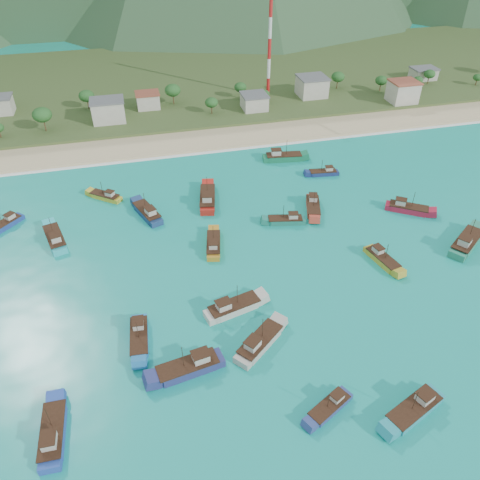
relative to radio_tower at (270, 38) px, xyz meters
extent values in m
plane|color=#0C877C|center=(-35.70, -108.00, -23.25)|extent=(600.00, 600.00, 0.00)
cube|color=beige|center=(-35.70, -29.00, -23.25)|extent=(400.00, 18.00, 1.20)
cube|color=#385123|center=(-35.70, 32.00, -23.25)|extent=(400.00, 110.00, 2.40)
cube|color=white|center=(-35.70, -38.50, -23.25)|extent=(400.00, 2.50, 0.08)
cube|color=beige|center=(-97.94, 7.43, -18.81)|extent=(7.01, 7.66, 5.68)
cube|color=beige|center=(-60.88, -9.37, -18.07)|extent=(10.96, 8.51, 7.17)
cube|color=beige|center=(-46.46, -0.41, -19.01)|extent=(8.17, 6.81, 5.28)
cube|color=beige|center=(-8.56, -10.87, -19.13)|extent=(8.71, 8.79, 5.05)
cube|color=beige|center=(16.92, -3.14, -18.15)|extent=(10.39, 10.02, 6.99)
cube|color=beige|center=(48.06, -17.63, -17.96)|extent=(9.71, 8.63, 7.39)
cube|color=beige|center=(70.46, 4.07, -19.50)|extent=(10.02, 7.17, 4.30)
cylinder|color=red|center=(0.00, 0.00, -18.04)|extent=(1.20, 1.20, 7.22)
cylinder|color=white|center=(0.00, 0.00, -10.83)|extent=(1.20, 1.20, 7.22)
cylinder|color=red|center=(0.00, 0.00, -3.61)|extent=(1.20, 1.20, 7.22)
cylinder|color=white|center=(0.00, 0.00, 3.61)|extent=(1.20, 1.20, 7.22)
cylinder|color=red|center=(0.00, 0.00, 10.83)|extent=(1.20, 1.20, 7.22)
cube|color=navy|center=(-50.83, -120.81, -22.56)|extent=(12.44, 5.48, 2.18)
cube|color=beige|center=(-48.40, -120.41, -20.58)|extent=(3.06, 2.62, 1.78)
cylinder|color=#382114|center=(-51.50, -120.93, -19.01)|extent=(0.12, 0.12, 4.92)
cube|color=#1A705E|center=(-20.12, -81.92, -22.78)|extent=(9.90, 4.70, 1.73)
cube|color=beige|center=(-18.21, -82.32, -21.21)|extent=(2.48, 2.15, 1.41)
cylinder|color=#382114|center=(-20.65, -81.81, -19.97)|extent=(0.12, 0.12, 3.90)
cube|color=navy|center=(-30.02, -133.74, -22.87)|extent=(8.86, 6.17, 1.57)
cube|color=beige|center=(-28.44, -132.94, -21.44)|extent=(2.46, 2.30, 1.28)
cylinder|color=#382114|center=(-30.45, -133.96, -20.31)|extent=(0.12, 0.12, 3.53)
cube|color=#126E48|center=(-9.74, -49.61, -22.55)|extent=(12.44, 5.26, 2.19)
cube|color=beige|center=(-12.18, -49.25, -20.57)|extent=(3.03, 2.58, 1.78)
cylinder|color=#382114|center=(-9.07, -49.70, -18.99)|extent=(0.12, 0.12, 4.93)
cube|color=#2172BA|center=(-58.48, -111.83, -22.69)|extent=(3.84, 10.71, 1.91)
cube|color=beige|center=(-58.33, -109.68, -20.96)|extent=(2.09, 2.52, 1.55)
cylinder|color=#382114|center=(-58.52, -112.43, -19.59)|extent=(0.12, 0.12, 4.30)
cube|color=teal|center=(-17.26, -137.61, -22.62)|extent=(11.75, 7.24, 2.06)
cube|color=beige|center=(-15.11, -136.76, -20.76)|extent=(3.15, 2.87, 1.67)
cylinder|color=#382114|center=(-17.86, -137.84, -19.28)|extent=(0.12, 0.12, 4.63)
cube|color=gold|center=(-3.80, -101.99, -22.76)|extent=(4.96, 10.24, 1.79)
cube|color=beige|center=(-4.24, -100.02, -21.13)|extent=(2.24, 2.57, 1.45)
cylinder|color=#382114|center=(-3.68, -102.53, -19.85)|extent=(0.12, 0.12, 4.03)
cube|color=gold|center=(-63.71, -59.10, -22.82)|extent=(8.82, 7.77, 1.66)
cube|color=beige|center=(-62.25, -60.26, -21.32)|extent=(2.66, 2.60, 1.35)
cylinder|color=#382114|center=(-64.12, -58.78, -20.13)|extent=(0.12, 0.12, 3.73)
cube|color=navy|center=(-53.37, -70.16, -22.61)|extent=(7.15, 11.89, 2.08)
cube|color=beige|center=(-52.55, -72.35, -20.73)|extent=(2.87, 3.16, 1.69)
cylinder|color=#382114|center=(-53.59, -69.55, -19.24)|extent=(0.12, 0.12, 4.67)
cube|color=#A71E15|center=(-37.08, -67.47, -22.48)|extent=(6.33, 13.34, 2.33)
cube|color=beige|center=(-37.62, -70.04, -20.37)|extent=(2.90, 3.33, 1.90)
cylinder|color=#382114|center=(-36.94, -66.76, -18.69)|extent=(0.12, 0.12, 5.25)
cube|color=navy|center=(-88.00, -66.78, -22.80)|extent=(8.40, 8.66, 1.69)
cube|color=beige|center=(-86.69, -65.39, -21.27)|extent=(2.70, 2.71, 1.38)
cylinder|color=#382114|center=(-88.36, -67.16, -20.05)|extent=(0.12, 0.12, 3.81)
cube|color=navy|center=(-1.57, -61.14, -22.86)|extent=(8.91, 3.60, 1.57)
cube|color=beige|center=(0.19, -61.36, -21.44)|extent=(2.15, 1.82, 1.28)
cylinder|color=#382114|center=(-2.06, -61.08, -20.31)|extent=(0.12, 0.12, 3.54)
cube|color=beige|center=(-39.59, -108.48, -22.60)|extent=(12.01, 6.12, 2.10)
cube|color=beige|center=(-41.88, -109.06, -20.70)|extent=(3.06, 2.69, 1.70)
cylinder|color=#382114|center=(-38.96, -108.32, -19.19)|extent=(0.12, 0.12, 4.72)
cube|color=#27B3BD|center=(-75.55, -75.95, -22.60)|extent=(6.35, 12.07, 2.10)
cube|color=beige|center=(-74.93, -78.23, -20.69)|extent=(2.74, 3.10, 1.71)
cylinder|color=#382114|center=(-75.73, -75.31, -19.18)|extent=(0.12, 0.12, 4.74)
cube|color=#ACA69B|center=(-37.10, -118.27, -22.61)|extent=(11.05, 9.86, 2.09)
cube|color=beige|center=(-38.92, -119.74, -20.72)|extent=(3.35, 3.27, 1.69)
cylinder|color=#382114|center=(-36.59, -117.86, -19.22)|extent=(0.12, 0.12, 4.69)
cube|color=#247D60|center=(18.11, -101.23, -22.46)|extent=(12.84, 10.73, 2.37)
cube|color=beige|center=(15.95, -102.78, -20.32)|extent=(3.80, 3.67, 1.93)
cylinder|color=#382114|center=(18.72, -100.80, -18.61)|extent=(0.12, 0.12, 5.33)
cube|color=#A71A34|center=(12.54, -84.80, -22.66)|extent=(10.81, 8.75, 1.98)
cube|color=beige|center=(10.70, -83.56, -20.87)|extent=(3.16, 3.03, 1.61)
cylinder|color=#382114|center=(13.05, -85.15, -19.45)|extent=(0.12, 0.12, 4.45)
cube|color=#B17B1F|center=(-39.50, -87.31, -22.72)|extent=(5.10, 10.63, 1.86)
cube|color=beige|center=(-39.94, -89.36, -21.04)|extent=(2.32, 2.67, 1.51)
cylinder|color=#382114|center=(-39.38, -86.75, -19.70)|extent=(0.12, 0.12, 4.18)
cube|color=#2546A4|center=(-72.68, -127.69, -22.63)|extent=(3.60, 11.31, 2.04)
cube|color=beige|center=(-72.74, -129.98, -20.78)|extent=(2.12, 2.60, 1.66)
cylinder|color=#382114|center=(-72.67, -127.05, -19.31)|extent=(0.12, 0.12, 4.59)
cube|color=#BA3C2A|center=(-11.20, -78.11, -22.68)|extent=(6.32, 11.17, 1.95)
cube|color=beige|center=(-10.52, -76.03, -20.91)|extent=(2.62, 2.92, 1.58)
cylinder|color=#382114|center=(-11.38, -78.69, -19.51)|extent=(0.12, 0.12, 4.38)
camera|label=1|loc=(-54.50, -172.58, 44.08)|focal=35.00mm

